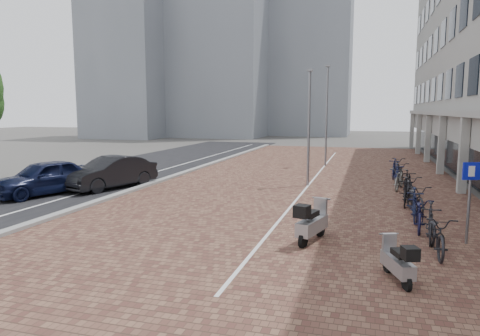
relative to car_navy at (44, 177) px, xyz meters
name	(u,v)px	position (x,y,z in m)	size (l,w,h in m)	color
ground	(177,243)	(8.32, -4.68, -0.75)	(140.00, 140.00, 0.00)	#474442
plaza_brick	(310,179)	(10.32, 7.32, -0.74)	(14.50, 42.00, 0.04)	brown
street_asphalt	(124,171)	(-0.68, 7.32, -0.74)	(8.00, 50.00, 0.03)	black
curb	(184,173)	(3.22, 7.32, -0.68)	(0.35, 42.00, 0.14)	gray
lane_line	(154,172)	(1.32, 7.32, -0.72)	(0.12, 44.00, 0.00)	white
parking_line	(313,179)	(10.52, 7.32, -0.71)	(0.10, 30.00, 0.00)	white
bg_towers	(229,36)	(-6.02, 44.26, 13.22)	(33.00, 23.00, 32.00)	gray
car_navy	(44,177)	(0.00, 0.00, 0.00)	(1.76, 4.38, 1.49)	black
car_dark	(111,172)	(1.82, 2.19, -0.01)	(1.56, 4.47, 1.47)	black
scooter_front	(312,222)	(11.82, -3.57, -0.16)	(0.53, 1.70, 1.17)	#96979B
scooter_back	(398,261)	(13.88, -5.84, -0.28)	(0.43, 1.37, 0.94)	#98989C
parking_sign	(470,191)	(15.82, -2.59, 0.73)	(0.45, 0.20, 2.23)	slate
lamp_near	(309,129)	(10.48, 5.39, 1.97)	(0.12, 0.12, 5.43)	gray
lamp_far	(327,117)	(10.56, 13.21, 2.44)	(0.12, 0.12, 6.38)	gray
bike_row	(408,187)	(14.77, 3.22, -0.23)	(1.29, 15.80, 1.05)	black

